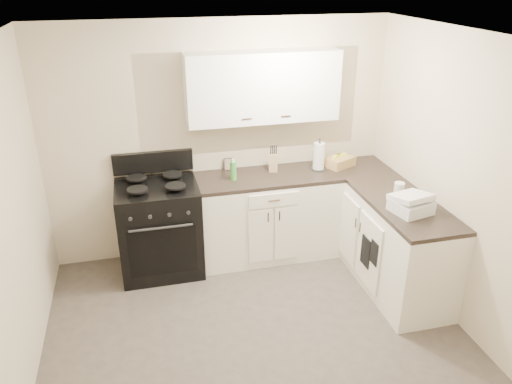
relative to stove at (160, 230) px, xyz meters
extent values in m
plane|color=#473F38|center=(0.71, -1.48, -0.46)|extent=(3.60, 3.60, 0.00)
plane|color=white|center=(0.71, -1.48, 2.04)|extent=(3.60, 3.60, 0.00)
plane|color=beige|center=(0.71, 0.32, 0.79)|extent=(3.60, 0.00, 3.60)
plane|color=beige|center=(2.51, -1.48, 0.79)|extent=(0.00, 3.60, 3.60)
cube|color=white|center=(1.14, 0.02, -0.01)|extent=(1.55, 0.60, 0.90)
cube|color=white|center=(2.21, -0.63, -0.01)|extent=(0.60, 1.90, 0.90)
cube|color=black|center=(1.14, 0.02, 0.46)|extent=(1.55, 0.60, 0.04)
cube|color=black|center=(2.21, -0.63, 0.46)|extent=(0.60, 1.90, 0.04)
cube|color=white|center=(1.14, 0.18, 1.38)|extent=(1.55, 0.30, 0.70)
cube|color=black|center=(0.00, 0.00, 0.00)|extent=(0.82, 0.70, 0.99)
cube|color=tan|center=(1.24, 0.13, 0.58)|extent=(0.11, 0.11, 0.20)
cylinder|color=white|center=(1.73, 0.07, 0.63)|extent=(0.14, 0.14, 0.29)
cylinder|color=green|center=(0.78, 0.00, 0.58)|extent=(0.08, 0.08, 0.20)
cube|color=black|center=(0.79, 0.28, 0.54)|extent=(0.10, 0.04, 0.13)
cube|color=tan|center=(1.99, 0.10, 0.53)|extent=(0.37, 0.32, 0.10)
cube|color=white|center=(2.17, -1.10, 0.54)|extent=(0.37, 0.35, 0.11)
cylinder|color=silver|center=(2.20, -0.82, 0.56)|extent=(0.11, 0.11, 0.16)
cube|color=black|center=(1.89, -1.05, 0.07)|extent=(0.02, 0.13, 0.23)
cube|color=black|center=(1.89, -0.89, -0.01)|extent=(0.02, 0.17, 0.30)
camera|label=1|loc=(-0.13, -4.63, 2.49)|focal=35.00mm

